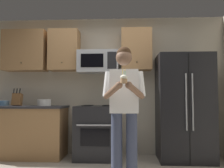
{
  "coord_description": "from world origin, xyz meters",
  "views": [
    {
      "loc": [
        0.34,
        -2.93,
        1.06
      ],
      "look_at": [
        0.16,
        0.34,
        1.25
      ],
      "focal_mm": 38.93,
      "sensor_mm": 36.0,
      "label": 1
    }
  ],
  "objects_px": {
    "person": "(124,103)",
    "oven_range": "(97,132)",
    "knife_block": "(17,99)",
    "bowl_large_white": "(44,102)",
    "microwave": "(98,62)",
    "bowl_small_colored": "(4,103)",
    "refrigerator": "(184,107)",
    "cupcake": "(124,79)"
  },
  "relations": [
    {
      "from": "person",
      "to": "oven_range",
      "type": "bearing_deg",
      "value": 114.83
    },
    {
      "from": "knife_block",
      "to": "bowl_large_white",
      "type": "height_order",
      "value": "knife_block"
    },
    {
      "from": "microwave",
      "to": "oven_range",
      "type": "bearing_deg",
      "value": -90.02
    },
    {
      "from": "knife_block",
      "to": "bowl_large_white",
      "type": "distance_m",
      "value": 0.48
    },
    {
      "from": "bowl_small_colored",
      "to": "person",
      "type": "distance_m",
      "value": 2.43
    },
    {
      "from": "microwave",
      "to": "knife_block",
      "type": "xyz_separation_m",
      "value": [
        -1.45,
        -0.15,
        -0.69
      ]
    },
    {
      "from": "oven_range",
      "to": "microwave",
      "type": "relative_size",
      "value": 1.26
    },
    {
      "from": "knife_block",
      "to": "bowl_small_colored",
      "type": "bearing_deg",
      "value": 170.07
    },
    {
      "from": "person",
      "to": "bowl_large_white",
      "type": "bearing_deg",
      "value": 144.11
    },
    {
      "from": "oven_range",
      "to": "refrigerator",
      "type": "relative_size",
      "value": 0.52
    },
    {
      "from": "knife_block",
      "to": "person",
      "type": "distance_m",
      "value": 2.17
    },
    {
      "from": "refrigerator",
      "to": "cupcake",
      "type": "xyz_separation_m",
      "value": [
        -1.02,
        -1.32,
        0.39
      ]
    },
    {
      "from": "microwave",
      "to": "refrigerator",
      "type": "distance_m",
      "value": 1.72
    },
    {
      "from": "microwave",
      "to": "bowl_large_white",
      "type": "relative_size",
      "value": 2.96
    },
    {
      "from": "oven_range",
      "to": "microwave",
      "type": "height_order",
      "value": "microwave"
    },
    {
      "from": "bowl_large_white",
      "to": "cupcake",
      "type": "bearing_deg",
      "value": -43.56
    },
    {
      "from": "refrigerator",
      "to": "cupcake",
      "type": "bearing_deg",
      "value": -127.87
    },
    {
      "from": "refrigerator",
      "to": "person",
      "type": "distance_m",
      "value": 1.43
    },
    {
      "from": "microwave",
      "to": "person",
      "type": "relative_size",
      "value": 0.42
    },
    {
      "from": "knife_block",
      "to": "bowl_small_colored",
      "type": "distance_m",
      "value": 0.28
    },
    {
      "from": "microwave",
      "to": "refrigerator",
      "type": "height_order",
      "value": "microwave"
    },
    {
      "from": "oven_range",
      "to": "microwave",
      "type": "xyz_separation_m",
      "value": [
        0.0,
        0.12,
        1.26
      ]
    },
    {
      "from": "cupcake",
      "to": "person",
      "type": "bearing_deg",
      "value": 90.0
    },
    {
      "from": "microwave",
      "to": "person",
      "type": "distance_m",
      "value": 1.44
    },
    {
      "from": "oven_range",
      "to": "bowl_large_white",
      "type": "relative_size",
      "value": 3.73
    },
    {
      "from": "person",
      "to": "knife_block",
      "type": "bearing_deg",
      "value": 152.57
    },
    {
      "from": "oven_range",
      "to": "knife_block",
      "type": "distance_m",
      "value": 1.56
    },
    {
      "from": "microwave",
      "to": "cupcake",
      "type": "xyz_separation_m",
      "value": [
        0.48,
        -1.48,
        -0.43
      ]
    },
    {
      "from": "bowl_large_white",
      "to": "cupcake",
      "type": "xyz_separation_m",
      "value": [
        1.45,
        -1.37,
        0.31
      ]
    },
    {
      "from": "microwave",
      "to": "bowl_small_colored",
      "type": "distance_m",
      "value": 1.88
    },
    {
      "from": "microwave",
      "to": "cupcake",
      "type": "height_order",
      "value": "microwave"
    },
    {
      "from": "refrigerator",
      "to": "bowl_large_white",
      "type": "bearing_deg",
      "value": 178.67
    },
    {
      "from": "oven_range",
      "to": "person",
      "type": "distance_m",
      "value": 1.25
    },
    {
      "from": "knife_block",
      "to": "cupcake",
      "type": "distance_m",
      "value": 2.35
    },
    {
      "from": "refrigerator",
      "to": "person",
      "type": "xyz_separation_m",
      "value": [
        -1.02,
        -0.99,
        0.1
      ]
    },
    {
      "from": "bowl_small_colored",
      "to": "microwave",
      "type": "bearing_deg",
      "value": 3.36
    },
    {
      "from": "refrigerator",
      "to": "oven_range",
      "type": "bearing_deg",
      "value": 178.5
    },
    {
      "from": "bowl_large_white",
      "to": "microwave",
      "type": "bearing_deg",
      "value": 5.97
    },
    {
      "from": "bowl_large_white",
      "to": "person",
      "type": "distance_m",
      "value": 1.78
    },
    {
      "from": "refrigerator",
      "to": "knife_block",
      "type": "relative_size",
      "value": 5.63
    },
    {
      "from": "knife_block",
      "to": "bowl_large_white",
      "type": "bearing_deg",
      "value": 5.65
    },
    {
      "from": "oven_range",
      "to": "cupcake",
      "type": "distance_m",
      "value": 1.66
    }
  ]
}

